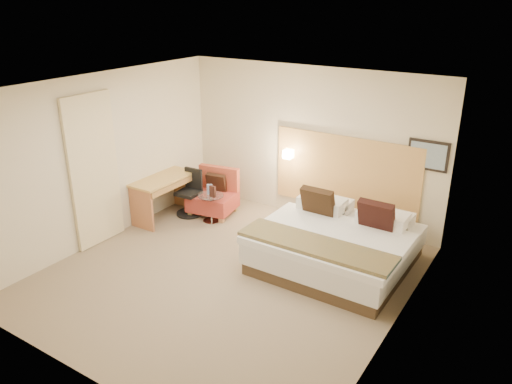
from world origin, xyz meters
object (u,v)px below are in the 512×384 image
Objects in this scene: lounge_chair at (214,196)px; desk_chair at (190,196)px; side_table at (211,207)px; desk at (164,186)px; bed at (336,244)px.

desk_chair reaches higher than lounge_chair.
side_table is 0.60× the size of desk_chair.
desk_chair is at bearing 52.34° from desk.
bed is 2.50m from side_table.
bed is 2.61× the size of desk_chair.
bed reaches higher than desk_chair.
desk is (-0.61, -0.65, 0.27)m from lounge_chair.
side_table is at bearing 20.78° from desk.
lounge_chair is 1.76× the size of side_table.
bed reaches higher than lounge_chair.
lounge_chair reaches higher than side_table.
bed is at bearing 1.88° from desk.
side_table is at bearing -6.27° from desk_chair.
lounge_chair is at bearing 168.62° from bed.
bed is 2.46× the size of lounge_chair.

